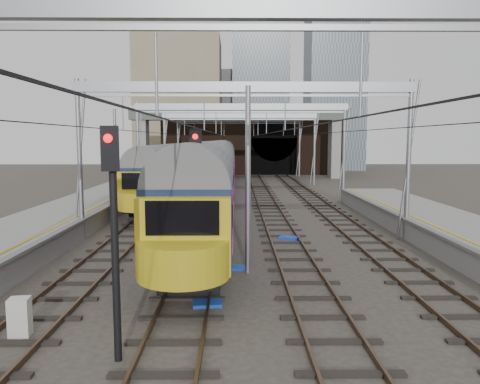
{
  "coord_description": "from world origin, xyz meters",
  "views": [
    {
      "loc": [
        -0.46,
        -15.31,
        5.06
      ],
      "look_at": [
        -0.23,
        8.19,
        2.4
      ],
      "focal_mm": 35.0,
      "sensor_mm": 36.0,
      "label": 1
    }
  ],
  "objects_px": {
    "train_main": "(220,164)",
    "signal_near_centre": "(196,187)",
    "relay_cabinet": "(20,317)",
    "train_second": "(175,168)",
    "signal_near_left": "(113,218)"
  },
  "relations": [
    {
      "from": "train_main",
      "to": "signal_near_centre",
      "type": "bearing_deg",
      "value": -89.7
    },
    {
      "from": "relay_cabinet",
      "to": "train_second",
      "type": "bearing_deg",
      "value": 83.1
    },
    {
      "from": "train_main",
      "to": "train_second",
      "type": "height_order",
      "value": "train_main"
    },
    {
      "from": "train_second",
      "to": "signal_near_centre",
      "type": "relative_size",
      "value": 5.77
    },
    {
      "from": "signal_near_left",
      "to": "train_second",
      "type": "bearing_deg",
      "value": 73.52
    },
    {
      "from": "train_second",
      "to": "signal_near_centre",
      "type": "distance_m",
      "value": 26.41
    },
    {
      "from": "train_second",
      "to": "signal_near_left",
      "type": "height_order",
      "value": "signal_near_left"
    },
    {
      "from": "signal_near_left",
      "to": "signal_near_centre",
      "type": "relative_size",
      "value": 0.99
    },
    {
      "from": "train_main",
      "to": "signal_near_left",
      "type": "xyz_separation_m",
      "value": [
        -1.16,
        -36.7,
        0.78
      ]
    },
    {
      "from": "train_main",
      "to": "relay_cabinet",
      "type": "distance_m",
      "value": 35.59
    },
    {
      "from": "train_second",
      "to": "signal_near_centre",
      "type": "height_order",
      "value": "signal_near_centre"
    },
    {
      "from": "train_main",
      "to": "train_second",
      "type": "bearing_deg",
      "value": -131.75
    },
    {
      "from": "train_main",
      "to": "train_second",
      "type": "relative_size",
      "value": 2.14
    },
    {
      "from": "train_second",
      "to": "relay_cabinet",
      "type": "xyz_separation_m",
      "value": [
        -0.01,
        -30.82,
        -1.92
      ]
    },
    {
      "from": "train_second",
      "to": "relay_cabinet",
      "type": "distance_m",
      "value": 30.88
    }
  ]
}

